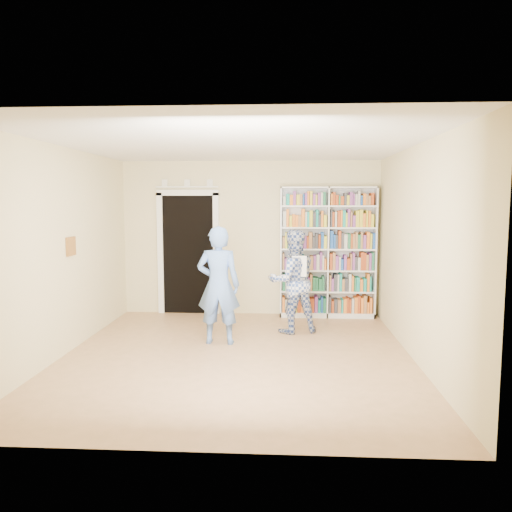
{
  "coord_description": "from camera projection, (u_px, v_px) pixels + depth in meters",
  "views": [
    {
      "loc": [
        0.61,
        -6.25,
        1.99
      ],
      "look_at": [
        0.2,
        0.9,
        1.21
      ],
      "focal_mm": 35.0,
      "sensor_mm": 36.0,
      "label": 1
    }
  ],
  "objects": [
    {
      "name": "bookshelf",
      "position": [
        328.0,
        252.0,
        8.58
      ],
      "size": [
        1.63,
        0.31,
        2.24
      ],
      "rotation": [
        0.0,
        0.0,
        0.24
      ],
      "color": "white",
      "rests_on": "floor"
    },
    {
      "name": "paper_sheet",
      "position": [
        299.0,
        266.0,
        7.35
      ],
      "size": [
        0.22,
        0.02,
        0.31
      ],
      "primitive_type": "cube",
      "rotation": [
        0.0,
        0.0,
        -0.04
      ],
      "color": "white",
      "rests_on": "man_plaid"
    },
    {
      "name": "ceiling",
      "position": [
        236.0,
        144.0,
        6.16
      ],
      "size": [
        5.0,
        5.0,
        0.0
      ],
      "primitive_type": "plane",
      "rotation": [
        3.14,
        0.0,
        0.0
      ],
      "color": "white",
      "rests_on": "wall_back"
    },
    {
      "name": "wall_left",
      "position": [
        63.0,
        252.0,
        6.44
      ],
      "size": [
        0.0,
        5.0,
        5.0
      ],
      "primitive_type": "plane",
      "rotation": [
        1.57,
        0.0,
        1.57
      ],
      "color": "beige",
      "rests_on": "floor"
    },
    {
      "name": "wall_back",
      "position": [
        250.0,
        238.0,
        8.79
      ],
      "size": [
        4.5,
        0.0,
        4.5
      ],
      "primitive_type": "plane",
      "rotation": [
        1.57,
        0.0,
        0.0
      ],
      "color": "beige",
      "rests_on": "floor"
    },
    {
      "name": "man_plaid",
      "position": [
        293.0,
        281.0,
        7.58
      ],
      "size": [
        0.91,
        0.79,
        1.57
      ],
      "primitive_type": "imported",
      "rotation": [
        0.0,
        0.0,
        3.44
      ],
      "color": "#2D448A",
      "rests_on": "floor"
    },
    {
      "name": "wall_art",
      "position": [
        71.0,
        246.0,
        6.63
      ],
      "size": [
        0.03,
        0.25,
        0.25
      ],
      "primitive_type": "cube",
      "color": "brown",
      "rests_on": "wall_left"
    },
    {
      "name": "man_blue",
      "position": [
        218.0,
        285.0,
        6.97
      ],
      "size": [
        0.61,
        0.41,
        1.66
      ],
      "primitive_type": "imported",
      "rotation": [
        0.0,
        0.0,
        3.12
      ],
      "color": "#5D85D0",
      "rests_on": "floor"
    },
    {
      "name": "floor",
      "position": [
        237.0,
        356.0,
        6.45
      ],
      "size": [
        5.0,
        5.0,
        0.0
      ],
      "primitive_type": "plane",
      "color": "#9F754D",
      "rests_on": "ground"
    },
    {
      "name": "doorway",
      "position": [
        188.0,
        248.0,
        8.85
      ],
      "size": [
        1.1,
        0.08,
        2.43
      ],
      "color": "black",
      "rests_on": "floor"
    },
    {
      "name": "wall_right",
      "position": [
        417.0,
        254.0,
        6.18
      ],
      "size": [
        0.0,
        5.0,
        5.0
      ],
      "primitive_type": "plane",
      "rotation": [
        1.57,
        0.0,
        -1.57
      ],
      "color": "beige",
      "rests_on": "floor"
    }
  ]
}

